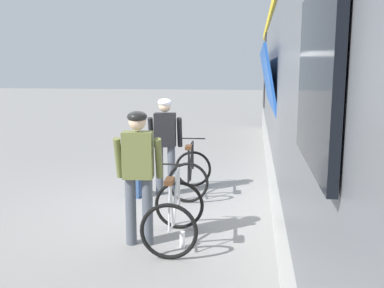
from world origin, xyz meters
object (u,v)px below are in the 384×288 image
object	(u,v)px
water_bottle_near_the_bikes	(182,239)
cyclist_near_in_dark	(165,138)
bicycle_far_silver	(174,214)
cyclist_far_in_olive	(138,166)
bicycle_near_black	(191,173)
backpack_on_platform	(135,186)

from	to	relation	value
water_bottle_near_the_bikes	cyclist_near_in_dark	bearing A→B (deg)	106.82
cyclist_near_in_dark	bicycle_far_silver	distance (m)	2.35
bicycle_far_silver	water_bottle_near_the_bikes	bearing A→B (deg)	-46.51
cyclist_far_in_olive	bicycle_near_black	size ratio (longest dim) A/B	1.59
bicycle_far_silver	water_bottle_near_the_bikes	world-z (taller)	bicycle_far_silver
cyclist_far_in_olive	backpack_on_platform	xyz separation A→B (m)	(-0.64, 2.05, -0.85)
bicycle_near_black	cyclist_near_in_dark	bearing A→B (deg)	-171.29
cyclist_near_in_dark	water_bottle_near_the_bikes	bearing A→B (deg)	-73.18
bicycle_near_black	water_bottle_near_the_bikes	world-z (taller)	bicycle_near_black
bicycle_near_black	backpack_on_platform	world-z (taller)	bicycle_near_black
cyclist_near_in_dark	bicycle_far_silver	world-z (taller)	cyclist_near_in_dark
backpack_on_platform	water_bottle_near_the_bikes	bearing A→B (deg)	-41.37
water_bottle_near_the_bikes	bicycle_far_silver	bearing A→B (deg)	133.49
bicycle_near_black	cyclist_far_in_olive	bearing A→B (deg)	-97.98
water_bottle_near_the_bikes	cyclist_far_in_olive	bearing A→B (deg)	176.47
cyclist_near_in_dark	bicycle_near_black	size ratio (longest dim) A/B	1.59
backpack_on_platform	cyclist_near_in_dark	bearing A→B (deg)	42.58
cyclist_far_in_olive	bicycle_far_silver	distance (m)	0.80
bicycle_near_black	bicycle_far_silver	distance (m)	2.25
water_bottle_near_the_bikes	bicycle_near_black	bearing A→B (deg)	95.88
bicycle_far_silver	cyclist_near_in_dark	bearing A→B (deg)	104.71
bicycle_near_black	water_bottle_near_the_bikes	distance (m)	2.42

